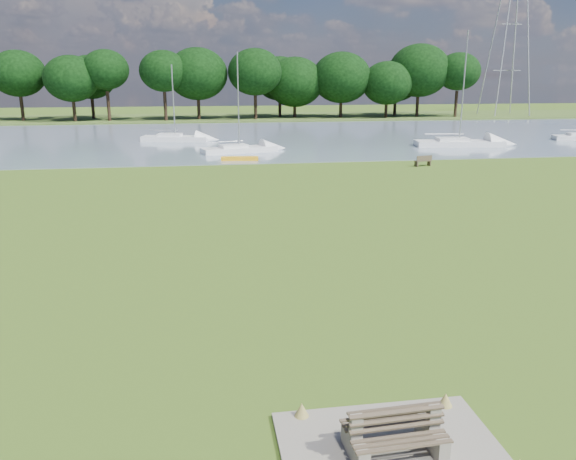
{
  "coord_description": "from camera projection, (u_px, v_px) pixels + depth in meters",
  "views": [
    {
      "loc": [
        -3.34,
        -22.61,
        6.92
      ],
      "look_at": [
        -0.14,
        -2.0,
        1.14
      ],
      "focal_mm": 35.0,
      "sensor_mm": 36.0,
      "label": 1
    }
  ],
  "objects": [
    {
      "name": "ground",
      "position": [
        284.0,
        243.0,
        23.87
      ],
      "size": [
        220.0,
        220.0,
        0.0
      ],
      "primitive_type": "plane",
      "color": "#565E20"
    },
    {
      "name": "far_bank",
      "position": [
        220.0,
        118.0,
        92.43
      ],
      "size": [
        220.0,
        20.0,
        0.4
      ],
      "primitive_type": "cube",
      "color": "#4C6626",
      "rests_on": "ground"
    },
    {
      "name": "sailboat_2",
      "position": [
        458.0,
        141.0,
        55.86
      ],
      "size": [
        8.87,
        3.56,
        10.96
      ],
      "rotation": [
        0.0,
        0.0,
        -0.14
      ],
      "color": "white",
      "rests_on": "river"
    },
    {
      "name": "sailboat_4",
      "position": [
        238.0,
        148.0,
        51.37
      ],
      "size": [
        7.22,
        3.81,
        8.83
      ],
      "rotation": [
        0.0,
        0.0,
        0.28
      ],
      "color": "white",
      "rests_on": "river"
    },
    {
      "name": "river",
      "position": [
        230.0,
        138.0,
        63.87
      ],
      "size": [
        220.0,
        40.0,
        0.1
      ],
      "primitive_type": "cube",
      "color": "gray",
      "rests_on": "ground"
    },
    {
      "name": "riverbank_bench",
      "position": [
        423.0,
        161.0,
        43.88
      ],
      "size": [
        1.43,
        0.69,
        0.85
      ],
      "rotation": [
        0.0,
        0.0,
        0.21
      ],
      "color": "brown",
      "rests_on": "ground"
    },
    {
      "name": "bench_pair",
      "position": [
        395.0,
        433.0,
        10.41
      ],
      "size": [
        1.87,
        1.16,
        0.98
      ],
      "rotation": [
        0.0,
        0.0,
        0.05
      ],
      "color": "gray",
      "rests_on": "concrete_pad"
    },
    {
      "name": "sailboat_5",
      "position": [
        174.0,
        137.0,
        60.23
      ],
      "size": [
        7.34,
        3.51,
        7.92
      ],
      "rotation": [
        0.0,
        0.0,
        -0.23
      ],
      "color": "white",
      "rests_on": "river"
    },
    {
      "name": "kayak",
      "position": [
        240.0,
        158.0,
        46.65
      ],
      "size": [
        3.14,
        1.09,
        0.31
      ],
      "primitive_type": "cube",
      "rotation": [
        0.0,
        0.0,
        -0.12
      ],
      "color": "#FAAC14",
      "rests_on": "river"
    },
    {
      "name": "concrete_pad",
      "position": [
        393.0,
        454.0,
        10.53
      ],
      "size": [
        4.2,
        3.2,
        0.1
      ],
      "primitive_type": "cube",
      "color": "gray",
      "rests_on": "ground"
    },
    {
      "name": "tree_line",
      "position": [
        134.0,
        76.0,
        84.93
      ],
      "size": [
        117.18,
        9.23,
        11.17
      ],
      "color": "black",
      "rests_on": "far_bank"
    }
  ]
}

